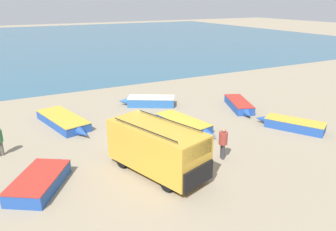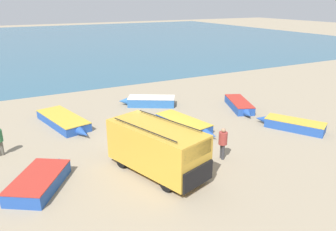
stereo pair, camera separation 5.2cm
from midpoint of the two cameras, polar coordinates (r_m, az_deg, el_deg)
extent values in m
plane|color=gray|center=(19.34, -3.05, -3.67)|extent=(200.00, 200.00, 0.00)
cube|color=#33607A|center=(68.99, -22.04, 11.84)|extent=(120.00, 80.00, 0.01)
cube|color=gold|center=(15.02, -1.91, -5.48)|extent=(3.40, 5.21, 1.96)
cube|color=black|center=(13.81, 5.39, -10.50)|extent=(1.78, 0.67, 0.88)
cube|color=#1E232D|center=(13.32, 5.27, -6.19)|extent=(1.69, 0.60, 0.63)
cylinder|color=black|center=(15.11, 4.55, -9.32)|extent=(0.42, 0.70, 0.67)
cylinder|color=black|center=(13.98, -0.11, -11.83)|extent=(0.42, 0.70, 0.67)
cylinder|color=black|center=(16.94, -3.30, -5.93)|extent=(0.42, 0.70, 0.67)
cylinder|color=black|center=(15.94, -7.92, -7.82)|extent=(0.42, 0.70, 0.67)
cylinder|color=black|center=(15.11, 0.17, -0.79)|extent=(1.28, 3.78, 0.05)
cylinder|color=black|center=(14.10, -4.23, -2.38)|extent=(1.28, 3.78, 0.05)
cube|color=#234CA3|center=(24.77, 12.31, 1.85)|extent=(2.50, 3.77, 0.54)
cone|color=#234CA3|center=(22.81, 13.91, 0.18)|extent=(0.78, 0.92, 0.52)
cube|color=#B22D23|center=(24.71, 12.34, 2.30)|extent=(1.12, 0.62, 0.05)
cube|color=#B22D23|center=(24.69, 12.36, 2.49)|extent=(2.52, 3.81, 0.04)
cube|color=#234CA3|center=(22.09, -17.76, -0.85)|extent=(2.66, 4.83, 0.53)
cone|color=#234CA3|center=(19.70, -14.43, -3.00)|extent=(0.72, 1.09, 0.50)
cube|color=gold|center=(22.03, -17.81, -0.36)|extent=(1.53, 0.54, 0.05)
cube|color=gold|center=(22.00, -17.83, -0.15)|extent=(2.68, 4.88, 0.04)
cube|color=#234CA3|center=(20.64, 2.71, -1.37)|extent=(2.12, 4.09, 0.51)
cone|color=#234CA3|center=(19.08, 7.52, -3.32)|extent=(0.65, 0.94, 0.48)
cube|color=gold|center=(20.57, 2.72, -0.88)|extent=(1.26, 0.45, 0.05)
cube|color=gold|center=(20.54, 2.73, -0.65)|extent=(2.14, 4.13, 0.04)
cube|color=#2D66AD|center=(24.86, -2.85, 2.45)|extent=(3.69, 2.96, 0.63)
cone|color=#2D66AD|center=(25.14, -7.64, 2.49)|extent=(0.96, 0.90, 0.59)
cube|color=silver|center=(24.79, -2.86, 3.00)|extent=(0.82, 1.21, 0.05)
cube|color=silver|center=(24.77, -2.86, 3.19)|extent=(3.73, 2.99, 0.04)
cube|color=#234CA3|center=(21.70, 21.28, -1.59)|extent=(2.77, 3.61, 0.56)
cone|color=#234CA3|center=(22.15, 16.01, -0.58)|extent=(0.83, 0.92, 0.53)
cube|color=gold|center=(21.63, 21.34, -1.06)|extent=(1.09, 0.73, 0.05)
cube|color=gold|center=(21.60, 21.37, -0.85)|extent=(2.80, 3.64, 0.04)
cube|color=#234CA3|center=(15.21, -21.50, -10.78)|extent=(3.04, 3.47, 0.57)
cone|color=#234CA3|center=(16.69, -18.72, -7.64)|extent=(0.82, 0.86, 0.54)
cube|color=#B22D23|center=(15.11, -21.60, -10.06)|extent=(1.37, 0.99, 0.05)
cube|color=#B22D23|center=(15.07, -21.64, -9.78)|extent=(3.07, 3.50, 0.04)
cylinder|color=#5B564C|center=(18.97, -26.86, -5.06)|extent=(0.15, 0.15, 0.79)
cylinder|color=#38383D|center=(16.86, 9.38, -6.06)|extent=(0.15, 0.15, 0.80)
cylinder|color=#38383D|center=(16.73, 9.64, -6.29)|extent=(0.15, 0.15, 0.80)
cylinder|color=#993833|center=(16.50, 9.65, -3.92)|extent=(0.44, 0.44, 0.64)
sphere|color=tan|center=(16.33, 9.74, -2.55)|extent=(0.22, 0.22, 0.22)
camera|label=1|loc=(0.03, -89.92, 0.03)|focal=35.00mm
camera|label=2|loc=(0.03, 90.08, -0.03)|focal=35.00mm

